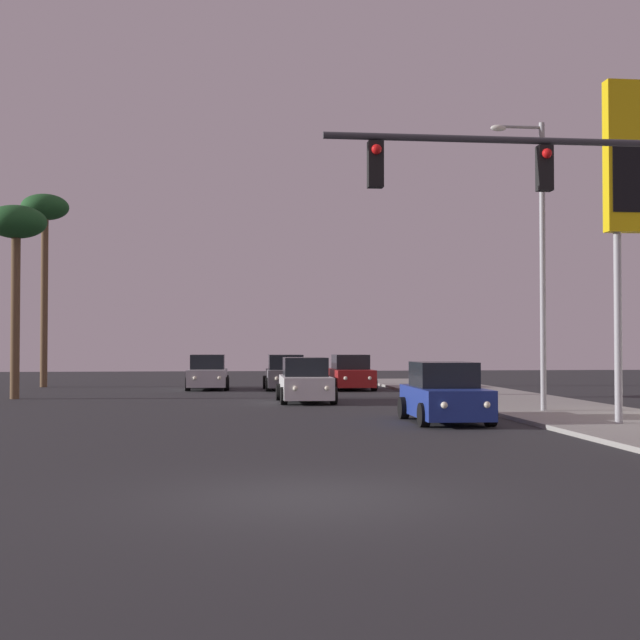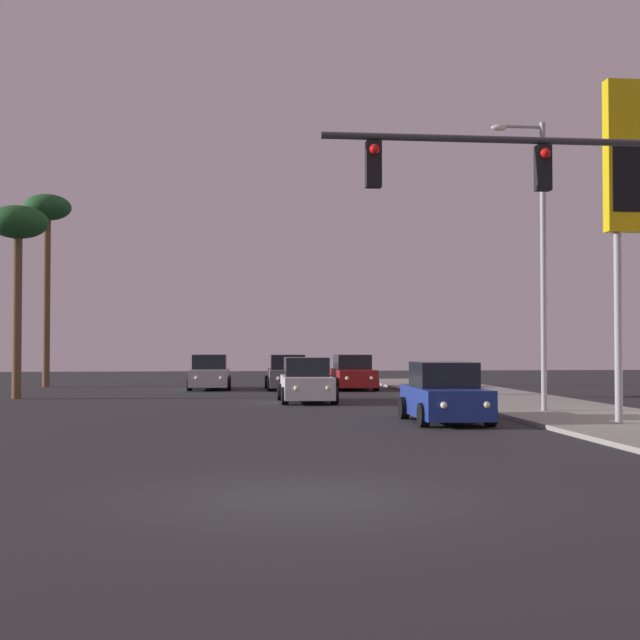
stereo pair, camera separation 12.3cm
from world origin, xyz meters
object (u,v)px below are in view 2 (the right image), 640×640
object	(u,v)px
street_lamp	(539,250)
palm_tree_far	(47,219)
car_silver	(210,374)
palm_tree_mid	(18,232)
car_blue	(445,395)
car_grey	(287,374)
traffic_light_mast	(565,217)
car_white	(306,382)
car_red	(353,374)

from	to	relation	value
street_lamp	palm_tree_far	xyz separation A→B (m)	(-18.82, 19.86, 3.46)
car_silver	palm_tree_mid	bearing A→B (deg)	43.38
car_silver	palm_tree_mid	xyz separation A→B (m)	(-7.54, -6.74, 5.94)
car_blue	street_lamp	xyz separation A→B (m)	(3.64, 2.44, 4.36)
car_grey	car_blue	bearing A→B (deg)	101.11
car_grey	street_lamp	size ratio (longest dim) A/B	0.48
car_silver	traffic_light_mast	world-z (taller)	traffic_light_mast
car_silver	palm_tree_mid	size ratio (longest dim) A/B	0.56
car_grey	car_silver	size ratio (longest dim) A/B	1.00
car_white	street_lamp	distance (m)	10.35
car_red	car_silver	xyz separation A→B (m)	(-6.84, 0.97, 0.00)
traffic_light_mast	car_blue	bearing A→B (deg)	94.77
palm_tree_mid	palm_tree_far	distance (m)	10.21
car_red	palm_tree_far	world-z (taller)	palm_tree_far
car_silver	traffic_light_mast	size ratio (longest dim) A/B	0.63
car_white	palm_tree_far	world-z (taller)	palm_tree_far
car_silver	palm_tree_far	world-z (taller)	palm_tree_far
car_blue	traffic_light_mast	world-z (taller)	traffic_light_mast
car_red	car_silver	bearing A→B (deg)	-8.19
car_grey	palm_tree_mid	bearing A→B (deg)	29.03
car_white	car_silver	world-z (taller)	same
car_white	car_silver	xyz separation A→B (m)	(-3.79, 10.00, 0.00)
palm_tree_far	traffic_light_mast	bearing A→B (deg)	-61.95
car_grey	palm_tree_mid	world-z (taller)	palm_tree_mid
car_grey	car_red	bearing A→B (deg)	178.95
car_white	palm_tree_far	distance (m)	19.60
car_red	car_blue	size ratio (longest dim) A/B	1.00
car_red	car_blue	xyz separation A→B (m)	(-0.00, -18.06, 0.00)
street_lamp	car_silver	bearing A→B (deg)	122.26
traffic_light_mast	palm_tree_far	size ratio (longest dim) A/B	0.70
car_grey	car_blue	world-z (taller)	same
car_white	street_lamp	size ratio (longest dim) A/B	0.48
car_red	car_silver	world-z (taller)	same
car_silver	palm_tree_far	xyz separation A→B (m)	(-8.34, 3.26, 7.81)
street_lamp	palm_tree_far	bearing A→B (deg)	133.46
car_blue	car_red	bearing A→B (deg)	-88.63
car_silver	street_lamp	xyz separation A→B (m)	(10.48, -16.60, 4.36)
street_lamp	car_grey	bearing A→B (deg)	113.23
traffic_light_mast	car_white	bearing A→B (deg)	102.59
car_white	traffic_light_mast	bearing A→B (deg)	103.89
palm_tree_mid	car_white	bearing A→B (deg)	-16.05
car_red	car_grey	bearing A→B (deg)	-2.52
traffic_light_mast	palm_tree_mid	distance (m)	24.79
car_grey	car_blue	xyz separation A→B (m)	(3.13, -18.19, 0.00)
car_silver	street_lamp	size ratio (longest dim) A/B	0.48
car_blue	street_lamp	distance (m)	6.18
traffic_light_mast	palm_tree_mid	world-z (taller)	palm_tree_mid
car_silver	traffic_light_mast	bearing A→B (deg)	107.36
car_silver	traffic_light_mast	xyz separation A→B (m)	(7.45, -26.38, 3.94)
car_white	street_lamp	world-z (taller)	street_lamp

